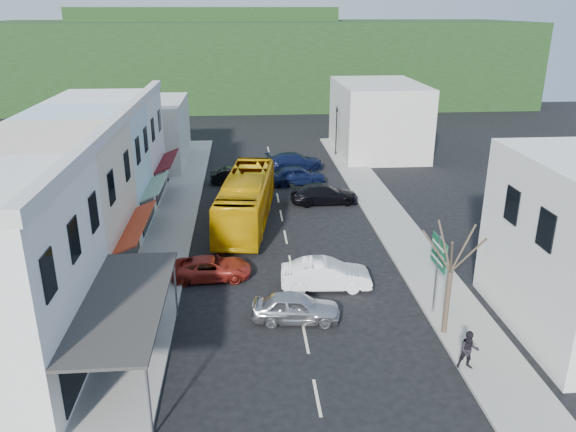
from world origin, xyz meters
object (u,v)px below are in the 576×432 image
object	(u,v)px
bus	(246,201)
pedestrian_right	(469,350)
car_white	(326,276)
car_silver	(296,307)
pedestrian_left	(160,277)
traffic_signal	(336,131)
direction_sign	(437,276)
car_red	(211,267)
street_tree	(450,272)

from	to	relation	value
bus	pedestrian_right	distance (m)	19.76
car_white	pedestrian_right	size ratio (longest dim) A/B	2.59
car_silver	pedestrian_left	size ratio (longest dim) A/B	2.59
car_white	pedestrian_right	world-z (taller)	pedestrian_right
bus	traffic_signal	xyz separation A→B (m)	(9.07, 17.90, 0.92)
bus	traffic_signal	bearing A→B (deg)	70.91
pedestrian_right	direction_sign	xyz separation A→B (m)	(0.10, 4.57, 1.04)
bus	car_white	world-z (taller)	bus
pedestrian_right	direction_sign	distance (m)	4.69
traffic_signal	pedestrian_right	bearing A→B (deg)	67.50
direction_sign	traffic_signal	distance (m)	31.03
bus	car_red	size ratio (longest dim) A/B	2.52
pedestrian_right	direction_sign	size ratio (longest dim) A/B	0.42
pedestrian_left	traffic_signal	xyz separation A→B (m)	(13.61, 27.99, 1.47)
pedestrian_left	direction_sign	distance (m)	13.79
car_silver	car_red	size ratio (longest dim) A/B	0.96
car_white	car_silver	bearing A→B (deg)	152.18
pedestrian_left	street_tree	xyz separation A→B (m)	(13.31, -4.87, 2.17)
bus	traffic_signal	distance (m)	20.09
car_red	traffic_signal	size ratio (longest dim) A/B	0.93
bus	direction_sign	distance (m)	15.85
car_silver	car_white	world-z (taller)	same
pedestrian_right	traffic_signal	size ratio (longest dim) A/B	0.34
car_white	pedestrian_left	world-z (taller)	pedestrian_left
car_white	pedestrian_right	xyz separation A→B (m)	(4.71, -7.67, 0.30)
street_tree	car_white	bearing A→B (deg)	133.70
pedestrian_right	traffic_signal	bearing A→B (deg)	97.66
traffic_signal	pedestrian_left	bearing A→B (deg)	42.04
car_red	direction_sign	world-z (taller)	direction_sign
car_white	traffic_signal	bearing A→B (deg)	-7.41
car_silver	car_red	xyz separation A→B (m)	(-4.20, 4.80, 0.00)
car_silver	traffic_signal	bearing A→B (deg)	-6.26
car_white	pedestrian_right	distance (m)	9.01
direction_sign	traffic_signal	size ratio (longest dim) A/B	0.83
car_white	traffic_signal	xyz separation A→B (m)	(5.01, 27.93, 1.77)
car_white	street_tree	xyz separation A→B (m)	(4.71, -4.93, 2.47)
direction_sign	traffic_signal	world-z (taller)	traffic_signal
car_white	car_red	distance (m)	6.29
pedestrian_left	direction_sign	size ratio (longest dim) A/B	0.42
pedestrian_right	street_tree	world-z (taller)	street_tree
street_tree	traffic_signal	distance (m)	32.86
bus	direction_sign	world-z (taller)	direction_sign
car_white	street_tree	bearing A→B (deg)	-133.54
pedestrian_right	car_red	bearing A→B (deg)	147.37
car_red	traffic_signal	xyz separation A→B (m)	(11.08, 26.30, 1.77)
bus	pedestrian_right	bearing A→B (deg)	-55.85
street_tree	direction_sign	bearing A→B (deg)	86.86
bus	pedestrian_right	xyz separation A→B (m)	(8.77, -17.70, -0.55)
street_tree	traffic_signal	size ratio (longest dim) A/B	1.28
pedestrian_left	street_tree	bearing A→B (deg)	-126.31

